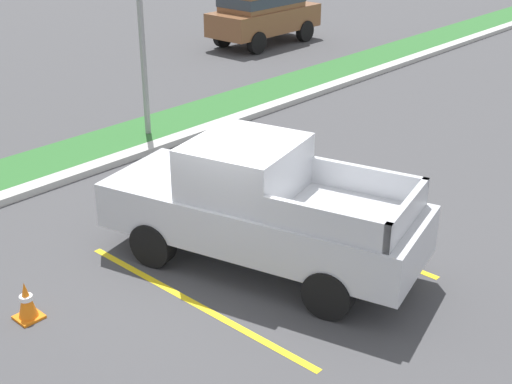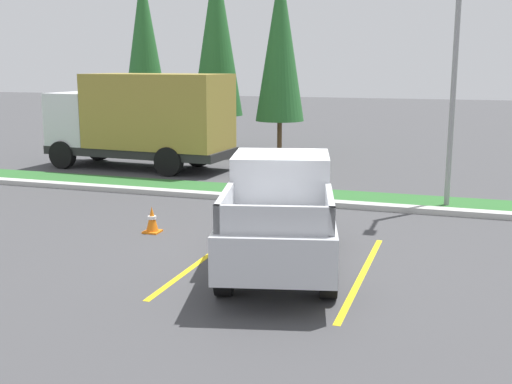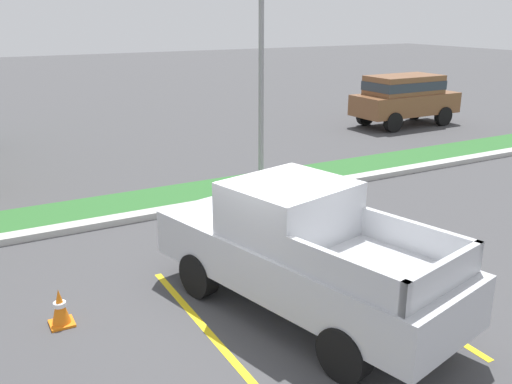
# 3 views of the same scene
# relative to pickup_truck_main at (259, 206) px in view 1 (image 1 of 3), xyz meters

# --- Properties ---
(ground_plane) EXTENTS (120.00, 120.00, 0.00)m
(ground_plane) POSITION_rel_pickup_truck_main_xyz_m (-0.42, 0.32, -1.04)
(ground_plane) COLOR #424244
(parking_line_near) EXTENTS (0.12, 4.80, 0.01)m
(parking_line_near) POSITION_rel_pickup_truck_main_xyz_m (-1.54, -0.05, -1.04)
(parking_line_near) COLOR yellow
(parking_line_near) RESTS_ON ground
(parking_line_far) EXTENTS (0.12, 4.80, 0.01)m
(parking_line_far) POSITION_rel_pickup_truck_main_xyz_m (1.56, -0.05, -1.04)
(parking_line_far) COLOR yellow
(parking_line_far) RESTS_ON ground
(curb_strip) EXTENTS (56.00, 0.40, 0.15)m
(curb_strip) POSITION_rel_pickup_truck_main_xyz_m (-0.42, 5.32, -0.97)
(curb_strip) COLOR #B2B2AD
(curb_strip) RESTS_ON ground
(grass_median) EXTENTS (56.00, 1.80, 0.06)m
(grass_median) POSITION_rel_pickup_truck_main_xyz_m (-0.42, 6.42, -1.01)
(grass_median) COLOR #2D662D
(grass_median) RESTS_ON ground
(pickup_truck_main) EXTENTS (3.08, 5.52, 2.10)m
(pickup_truck_main) POSITION_rel_pickup_truck_main_xyz_m (0.00, 0.00, 0.00)
(pickup_truck_main) COLOR black
(pickup_truck_main) RESTS_ON ground
(suv_distant) EXTENTS (4.62, 1.99, 2.10)m
(suv_distant) POSITION_rel_pickup_truck_main_xyz_m (12.36, 10.89, 0.20)
(suv_distant) COLOR black
(suv_distant) RESTS_ON ground
(traffic_cone) EXTENTS (0.36, 0.36, 0.60)m
(traffic_cone) POSITION_rel_pickup_truck_main_xyz_m (-3.41, 1.41, -0.75)
(traffic_cone) COLOR orange
(traffic_cone) RESTS_ON ground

